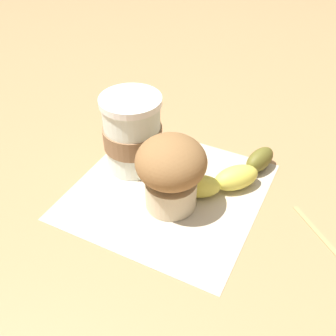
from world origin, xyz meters
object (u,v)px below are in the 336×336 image
muffin (171,170)px  sugar_packet (127,121)px  coffee_cup (133,133)px  banana (233,175)px

muffin → sugar_packet: (-0.13, 0.19, -0.06)m
coffee_cup → muffin: size_ratio=1.09×
sugar_packet → muffin: bearing=-55.4°
coffee_cup → muffin: (0.08, -0.07, 0.00)m
muffin → banana: (0.08, 0.06, -0.04)m
sugar_packet → coffee_cup: bearing=-65.5°
coffee_cup → banana: (0.16, -0.01, -0.04)m
banana → sugar_packet: size_ratio=2.77×
muffin → banana: bearing=37.9°
banana → muffin: bearing=-142.1°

